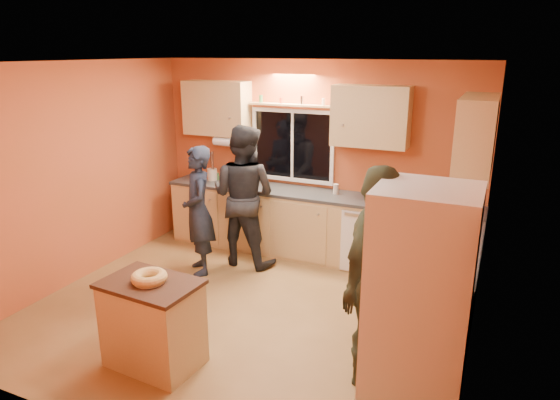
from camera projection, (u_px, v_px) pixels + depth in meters
The scene contains 14 objects.
ground at pixel (247, 310), 5.41m from camera, with size 4.50×4.50×0.00m, color brown.
room_shell at pixel (272, 158), 5.25m from camera, with size 4.54×4.04×2.61m.
back_counter at pixel (306, 224), 6.76m from camera, with size 4.23×0.62×0.90m.
right_counter at pixel (443, 287), 4.95m from camera, with size 0.62×1.84×0.90m.
refrigerator at pixel (419, 304), 3.71m from camera, with size 0.72×0.70×1.80m, color silver.
island at pixel (153, 323), 4.39m from camera, with size 0.87×0.62×0.80m.
bundt_pastry at pixel (149, 277), 4.26m from camera, with size 0.31×0.31×0.09m, color tan.
person_left at pixel (198, 211), 6.15m from camera, with size 0.59×0.39×1.61m, color black.
person_center at pixel (244, 196), 6.40m from camera, with size 0.89×0.69×1.83m, color black.
person_right at pixel (374, 279), 4.03m from camera, with size 1.10×0.46×1.88m, color #393E27.
mixing_bowl at pixel (378, 197), 6.22m from camera, with size 0.37×0.37×0.09m, color black.
utensil_crock at pixel (212, 174), 7.21m from camera, with size 0.14×0.14×0.17m, color beige.
potted_plant at pixel (445, 264), 4.06m from camera, with size 0.25×0.22×0.28m, color gray.
red_box at pixel (456, 243), 4.78m from camera, with size 0.16×0.12×0.07m, color #A43119.
Camera 1 is at (2.30, -4.26, 2.71)m, focal length 32.00 mm.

